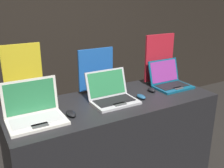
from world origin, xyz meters
name	(u,v)px	position (x,y,z in m)	size (l,w,h in m)	color
wall_back	(48,26)	(0.00, 2.11, 1.40)	(8.00, 0.05, 2.80)	black
display_counter	(113,149)	(0.00, 0.35, 0.47)	(1.80, 0.70, 0.95)	black
laptop_front	(34,112)	(-0.67, 0.30, 1.01)	(0.40, 0.30, 0.28)	silver
mouse_front	(71,114)	(-0.42, 0.25, 0.96)	(0.06, 0.12, 0.03)	black
promo_stand_front	(23,78)	(-0.67, 0.57, 1.19)	(0.29, 0.07, 0.51)	black
laptop_middle	(112,95)	(-0.02, 0.34, 1.01)	(0.37, 0.31, 0.25)	#B7B7BC
mouse_middle	(141,97)	(0.23, 0.27, 0.96)	(0.06, 0.11, 0.03)	navy
promo_stand_middle	(96,71)	(-0.02, 0.63, 1.14)	(0.34, 0.07, 0.40)	black
laptop_back	(169,81)	(0.66, 0.39, 1.01)	(0.35, 0.31, 0.25)	#0F5170
mouse_back	(152,90)	(0.42, 0.35, 0.97)	(0.06, 0.09, 0.04)	black
promo_stand_back	(159,60)	(0.66, 0.56, 1.18)	(0.34, 0.07, 0.49)	black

